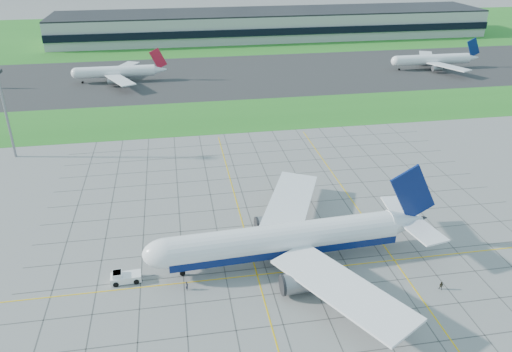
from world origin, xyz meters
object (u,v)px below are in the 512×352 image
Objects in this scene: distant_jet_1 at (118,72)px; airliner at (286,240)px; crew_near at (187,286)px; distant_jet_2 at (433,59)px; crew_far at (441,286)px; light_mast at (4,104)px; pushback_tug at (124,277)px.

airliner is at bearing -73.18° from distant_jet_1.
crew_near is 0.04× the size of distant_jet_2.
crew_far is 0.04× the size of distant_jet_2.
airliner is 1.41× the size of distant_jet_2.
airliner is at bearing -126.69° from distant_jet_2.
light_mast reaches higher than distant_jet_2.
crew_far is 0.04× the size of distant_jet_1.
crew_near is (46.56, -69.08, -15.29)m from light_mast.
airliner is at bearing -0.98° from pushback_tug.
distant_jet_1 is at bearing 164.79° from crew_far.
distant_jet_2 is (123.10, 144.12, 3.59)m from crew_near.
pushback_tug is 194.02m from distant_jet_2.
crew_far is (57.56, -12.41, -0.15)m from pushback_tug.
light_mast is 14.32× the size of crew_near.
crew_near is 189.57m from distant_jet_2.
light_mast is 92.55m from airliner.
distant_jet_1 reaches higher than crew_near.
distant_jet_2 reaches higher than crew_far.
distant_jet_1 is (-68.82, 154.46, 3.62)m from crew_far.
distant_jet_1 is at bearing 103.75° from airliner.
crew_far is (26.22, -13.55, -4.24)m from airliner.
distant_jet_2 is at bearing 23.86° from light_mast.
distant_jet_2 is at bearing 50.24° from airliner.
airliner is at bearing -64.90° from crew_near.
pushback_tug is 12.32m from crew_near.
crew_near is at bearing -56.02° from light_mast.
airliner is 172.80m from distant_jet_2.
crew_near is at bearing -130.50° from distant_jet_2.
distant_jet_2 is at bearing 43.00° from pushback_tug.
crew_near is 46.75m from crew_far.
distant_jet_1 is at bearing 91.46° from pushback_tug.
pushback_tug is 58.88m from crew_far.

